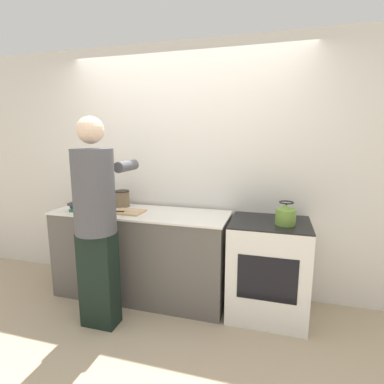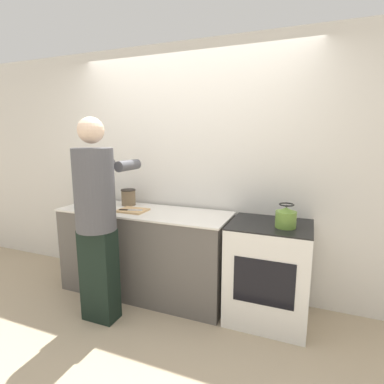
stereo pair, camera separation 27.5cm
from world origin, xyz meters
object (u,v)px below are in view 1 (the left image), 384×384
object	(u,v)px
knife	(127,211)
canister_jar	(122,199)
oven	(268,269)
bowl_prep	(90,202)
kettle	(286,215)
cutting_board	(129,212)
person	(96,217)

from	to	relation	value
knife	canister_jar	bearing A→B (deg)	110.36
oven	bowl_prep	size ratio (longest dim) A/B	4.87
kettle	knife	bearing A→B (deg)	-178.29
oven	canister_jar	world-z (taller)	canister_jar
cutting_board	person	bearing A→B (deg)	-94.92
person	bowl_prep	distance (m)	0.94
knife	canister_jar	distance (m)	0.33
oven	bowl_prep	bearing A→B (deg)	174.87
oven	person	bearing A→B (deg)	-158.37
kettle	bowl_prep	bearing A→B (deg)	173.67
person	cutting_board	distance (m)	0.50
oven	kettle	world-z (taller)	kettle
bowl_prep	canister_jar	bearing A→B (deg)	-2.99
oven	person	world-z (taller)	person
oven	knife	distance (m)	1.46
cutting_board	knife	xyz separation A→B (m)	(-0.01, -0.03, 0.01)
bowl_prep	canister_jar	world-z (taller)	canister_jar
cutting_board	canister_jar	xyz separation A→B (m)	(-0.19, 0.22, 0.08)
cutting_board	kettle	xyz separation A→B (m)	(1.50, 0.01, 0.08)
cutting_board	canister_jar	world-z (taller)	canister_jar
canister_jar	bowl_prep	bearing A→B (deg)	177.01
oven	cutting_board	world-z (taller)	cutting_board
kettle	oven	bearing A→B (deg)	156.14
person	knife	bearing A→B (deg)	85.63
knife	cutting_board	bearing A→B (deg)	62.25
person	kettle	bearing A→B (deg)	18.12
knife	canister_jar	size ratio (longest dim) A/B	1.36
bowl_prep	cutting_board	bearing A→B (deg)	-21.62
kettle	cutting_board	bearing A→B (deg)	-179.61
person	canister_jar	world-z (taller)	person
oven	bowl_prep	distance (m)	2.06
person	bowl_prep	size ratio (longest dim) A/B	9.80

